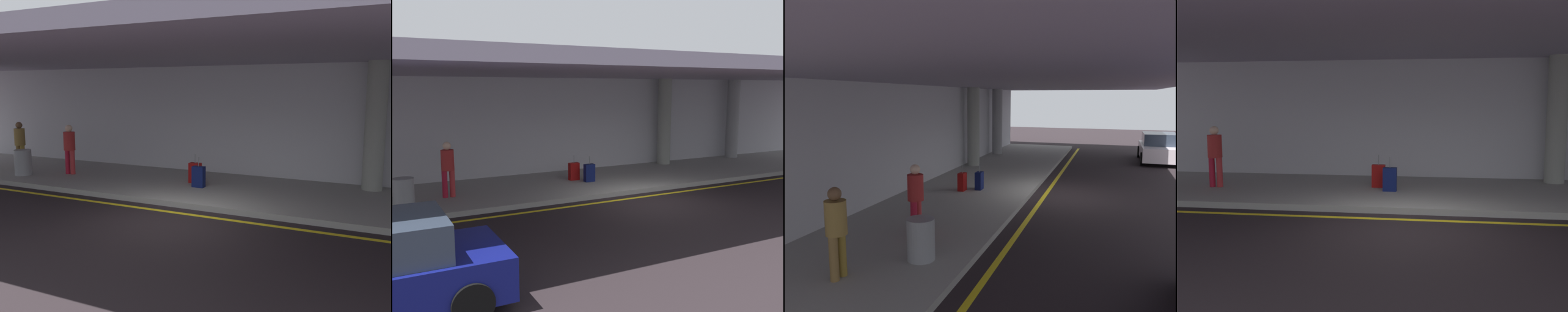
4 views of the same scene
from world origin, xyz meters
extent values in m
plane|color=black|center=(0.00, 0.00, 0.00)|extent=(60.00, 60.00, 0.00)
cube|color=gray|center=(0.00, 3.10, 0.07)|extent=(26.00, 4.20, 0.15)
cube|color=yellow|center=(0.00, 0.58, 0.00)|extent=(26.00, 0.14, 0.01)
cylinder|color=gray|center=(4.00, 4.69, 1.97)|extent=(0.57, 0.57, 3.65)
cylinder|color=gray|center=(8.00, 4.69, 1.97)|extent=(0.57, 0.57, 3.65)
cube|color=#968CA2|center=(0.00, 2.60, 3.95)|extent=(28.00, 13.20, 0.30)
cube|color=#B7B6BD|center=(0.00, 5.35, 1.90)|extent=(26.00, 0.30, 3.80)
cube|color=white|center=(8.87, -3.85, 0.55)|extent=(4.10, 1.80, 0.70)
cube|color=#2D3847|center=(8.97, -3.85, 1.20)|extent=(2.10, 1.60, 0.60)
cylinder|color=black|center=(10.22, -3.00, 0.32)|extent=(0.64, 0.22, 0.64)
cylinder|color=black|center=(10.22, -4.70, 0.32)|extent=(0.64, 0.22, 0.64)
cylinder|color=black|center=(7.52, -3.00, 0.32)|extent=(0.64, 0.22, 0.64)
cylinder|color=#A9142A|center=(-5.57, 2.77, 0.56)|extent=(0.16, 0.16, 0.82)
cylinder|color=#B32B2E|center=(-5.35, 2.77, 0.56)|extent=(0.16, 0.16, 0.82)
cylinder|color=#A42323|center=(-5.46, 2.77, 1.28)|extent=(0.38, 0.38, 0.62)
sphere|color=beige|center=(-5.46, 2.77, 1.71)|extent=(0.24, 0.24, 0.24)
cylinder|color=brown|center=(-8.13, 2.99, 0.56)|extent=(0.16, 0.16, 0.82)
cylinder|color=olive|center=(-7.91, 2.99, 0.56)|extent=(0.16, 0.16, 0.82)
cylinder|color=olive|center=(-8.02, 2.99, 1.28)|extent=(0.38, 0.38, 0.62)
sphere|color=brown|center=(-8.02, 2.99, 1.71)|extent=(0.24, 0.24, 0.24)
cube|color=#0B1548|center=(-0.64, 2.82, 0.46)|extent=(0.36, 0.22, 0.62)
cylinder|color=slate|center=(-0.64, 2.82, 0.91)|extent=(0.02, 0.02, 0.28)
cube|color=maroon|center=(-1.00, 3.33, 0.46)|extent=(0.36, 0.22, 0.62)
cylinder|color=slate|center=(-1.00, 3.33, 0.91)|extent=(0.02, 0.02, 0.28)
cylinder|color=gray|center=(-6.79, 1.96, 0.57)|extent=(0.56, 0.56, 0.85)
camera|label=1|loc=(4.80, -8.64, 3.00)|focal=40.28mm
camera|label=2|loc=(-7.83, -10.82, 3.40)|focal=41.00mm
camera|label=3|loc=(-13.65, -1.60, 3.40)|focal=36.67mm
camera|label=4|loc=(0.38, -8.17, 2.38)|focal=39.14mm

